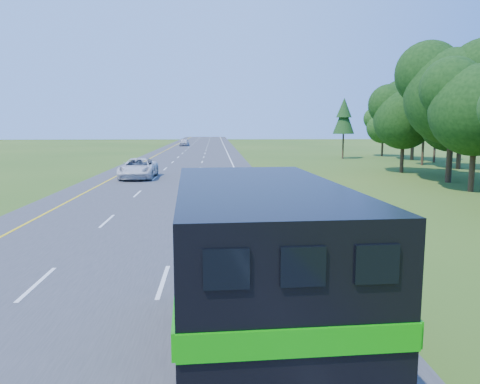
{
  "coord_description": "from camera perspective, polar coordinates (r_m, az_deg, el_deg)",
  "views": [
    {
      "loc": [
        3.39,
        -2.46,
        4.65
      ],
      "look_at": [
        4.6,
        19.74,
        1.44
      ],
      "focal_mm": 35.0,
      "sensor_mm": 36.0,
      "label": 1
    }
  ],
  "objects": [
    {
      "name": "road",
      "position": [
        52.77,
        -6.8,
        3.11
      ],
      "size": [
        15.0,
        260.0,
        0.04
      ],
      "primitive_type": "cube",
      "color": "#38383A",
      "rests_on": "ground"
    },
    {
      "name": "lane_markings",
      "position": [
        52.77,
        -6.8,
        3.14
      ],
      "size": [
        11.15,
        260.0,
        0.01
      ],
      "color": "yellow",
      "rests_on": "road"
    },
    {
      "name": "far_car",
      "position": [
        104.45,
        -6.8,
        6.04
      ],
      "size": [
        2.09,
        4.67,
        1.56
      ],
      "primitive_type": "imported",
      "rotation": [
        0.0,
        0.0,
        -0.06
      ],
      "color": "silver",
      "rests_on": "road"
    },
    {
      "name": "delineator",
      "position": [
        17.38,
        18.26,
        -5.73
      ],
      "size": [
        0.09,
        0.05,
        1.1
      ],
      "color": "#FF390D",
      "rests_on": "ground"
    },
    {
      "name": "horse_truck",
      "position": [
        8.59,
        1.57,
        -9.77
      ],
      "size": [
        3.01,
        8.39,
        3.66
      ],
      "rotation": [
        0.0,
        0.0,
        0.05
      ],
      "color": "black",
      "rests_on": "road"
    },
    {
      "name": "white_suv",
      "position": [
        41.55,
        -12.29,
        2.84
      ],
      "size": [
        2.89,
        6.23,
        1.73
      ],
      "primitive_type": "imported",
      "rotation": [
        0.0,
        0.0,
        0.0
      ],
      "color": "silver",
      "rests_on": "road"
    }
  ]
}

